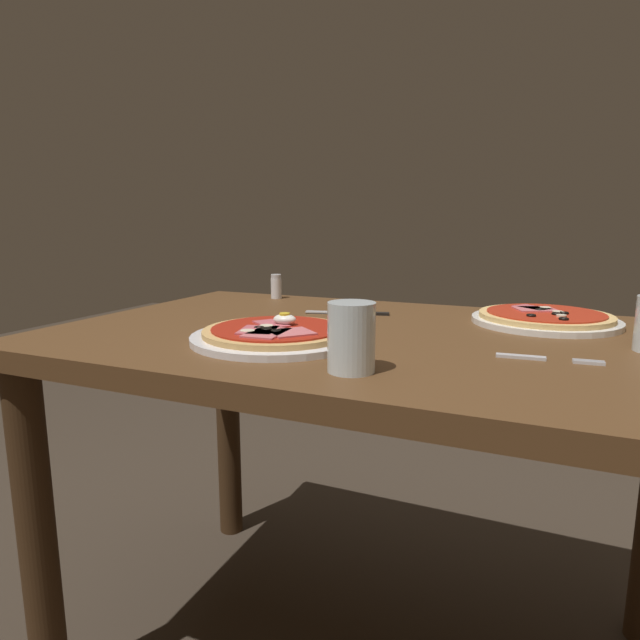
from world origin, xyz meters
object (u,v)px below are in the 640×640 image
at_px(pizza_across_left, 545,318).
at_px(water_glass_near, 351,342).
at_px(knife, 353,313).
at_px(salt_shaker, 276,287).
at_px(pizza_foreground, 277,334).
at_px(dining_table, 372,390).
at_px(fork, 540,358).

xyz_separation_m(pizza_across_left, water_glass_near, (-0.25, -0.50, 0.03)).
bearing_deg(knife, salt_shaker, 151.30).
relative_size(pizza_across_left, salt_shaker, 4.46).
bearing_deg(pizza_foreground, water_glass_near, -34.92).
xyz_separation_m(pizza_foreground, salt_shaker, (-0.25, 0.47, 0.02)).
bearing_deg(water_glass_near, dining_table, 101.75).
height_order(water_glass_near, knife, water_glass_near).
bearing_deg(salt_shaker, fork, -31.63).
height_order(fork, salt_shaker, salt_shaker).
bearing_deg(pizza_foreground, knife, 84.42).
xyz_separation_m(water_glass_near, salt_shaker, (-0.45, 0.61, -0.01)).
distance_m(water_glass_near, salt_shaker, 0.75).
distance_m(dining_table, knife, 0.24).
xyz_separation_m(pizza_foreground, fork, (0.44, 0.04, -0.01)).
bearing_deg(fork, dining_table, 162.12).
relative_size(knife, salt_shaker, 2.89).
distance_m(pizza_foreground, pizza_across_left, 0.58).
height_order(knife, salt_shaker, salt_shaker).
xyz_separation_m(pizza_across_left, salt_shaker, (-0.70, 0.10, 0.02)).
xyz_separation_m(dining_table, water_glass_near, (0.06, -0.28, 0.16)).
distance_m(pizza_foreground, knife, 0.32).
bearing_deg(water_glass_near, knife, 109.70).
distance_m(pizza_across_left, salt_shaker, 0.70).
bearing_deg(water_glass_near, pizza_across_left, 63.72).
relative_size(fork, knife, 0.82).
xyz_separation_m(dining_table, salt_shaker, (-0.39, 0.33, 0.15)).
relative_size(pizza_foreground, salt_shaker, 4.65).
distance_m(dining_table, salt_shaker, 0.53).
bearing_deg(water_glass_near, fork, 35.72).
distance_m(fork, knife, 0.49).
height_order(fork, knife, knife).
distance_m(pizza_across_left, fork, 0.32).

